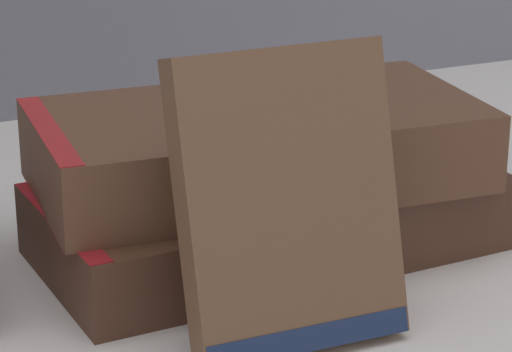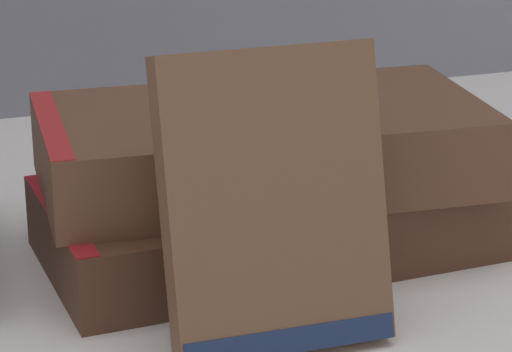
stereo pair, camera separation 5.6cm
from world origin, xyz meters
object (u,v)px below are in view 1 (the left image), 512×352
(book_flat_top, at_px, (249,146))
(reading_glasses, at_px, (105,186))
(book_flat_bottom, at_px, (261,218))
(pocket_watch, at_px, (327,107))
(book_leaning_front, at_px, (290,210))

(book_flat_top, relative_size, reading_glasses, 2.52)
(book_flat_top, height_order, reading_glasses, book_flat_top)
(book_flat_bottom, relative_size, reading_glasses, 2.66)
(book_flat_top, xyz_separation_m, pocket_watch, (0.04, -0.02, 0.02))
(book_leaning_front, bearing_deg, book_flat_top, 77.54)
(book_flat_top, relative_size, book_leaning_front, 1.74)
(reading_glasses, bearing_deg, book_flat_top, -76.95)
(book_flat_top, bearing_deg, reading_glasses, 113.24)
(book_flat_bottom, height_order, reading_glasses, book_flat_bottom)
(book_flat_top, bearing_deg, book_leaning_front, -99.08)
(pocket_watch, bearing_deg, book_flat_top, 145.76)
(book_flat_top, bearing_deg, book_flat_bottom, -26.09)
(book_flat_bottom, bearing_deg, reading_glasses, 108.20)
(book_leaning_front, xyz_separation_m, reading_glasses, (-0.02, 0.23, -0.06))
(book_leaning_front, height_order, pocket_watch, book_leaning_front)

